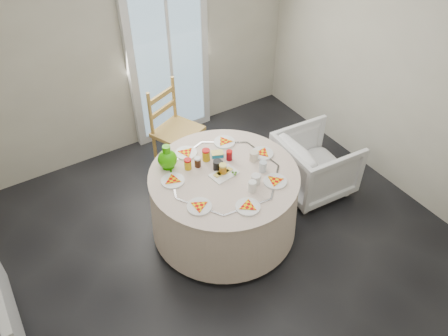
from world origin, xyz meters
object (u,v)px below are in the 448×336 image
radiator (5,302)px  armchair (316,160)px  wooden_chair (178,133)px  table (224,202)px  green_pitcher (167,155)px

radiator → armchair: size_ratio=1.35×
armchair → wooden_chair: bearing=47.8°
table → green_pitcher: green_pitcher is taller
table → green_pitcher: 0.72m
radiator → table: size_ratio=0.72×
green_pitcher → armchair: bearing=0.3°
armchair → green_pitcher: (-1.51, 0.36, 0.48)m
table → wooden_chair: (0.09, 1.09, 0.09)m
radiator → table: (1.99, 0.01, -0.01)m
radiator → wooden_chair: bearing=28.0°
table → radiator: bearing=-179.7°
wooden_chair → armchair: (1.05, -1.10, -0.08)m
armchair → green_pitcher: size_ratio=3.21×
wooden_chair → green_pitcher: (-0.47, -0.73, 0.40)m
armchair → green_pitcher: green_pitcher is taller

